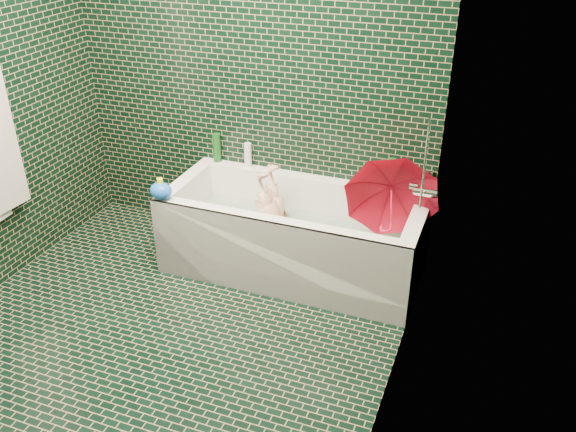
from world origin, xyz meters
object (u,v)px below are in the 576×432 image
at_px(bathtub, 293,243).
at_px(umbrella, 391,206).
at_px(rubber_duck, 382,183).
at_px(bath_toy, 161,190).
at_px(child, 274,225).

bearing_deg(bathtub, umbrella, -2.07).
distance_m(rubber_duck, bath_toy, 1.45).
bearing_deg(umbrella, rubber_duck, 99.37).
height_order(umbrella, rubber_duck, umbrella).
height_order(bathtub, child, bathtub).
distance_m(umbrella, bath_toy, 1.46).
height_order(child, rubber_duck, rubber_duck).
relative_size(bathtub, child, 2.12).
xyz_separation_m(rubber_duck, bath_toy, (-1.29, -0.66, 0.03)).
bearing_deg(umbrella, bath_toy, -179.60).
xyz_separation_m(bathtub, child, (-0.14, 0.02, 0.10)).
bearing_deg(child, umbrella, 98.02).
xyz_separation_m(bathtub, bath_toy, (-0.79, -0.32, 0.40)).
distance_m(child, rubber_duck, 0.78).
height_order(bathtub, bath_toy, bath_toy).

